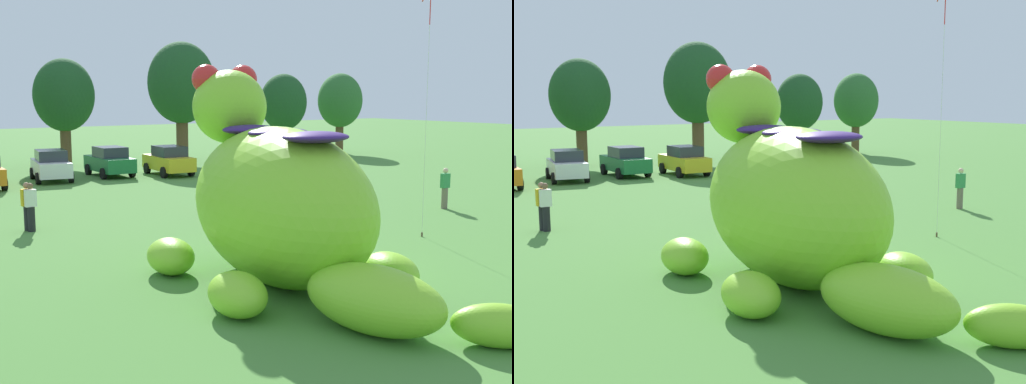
# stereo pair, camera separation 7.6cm
# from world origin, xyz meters

# --- Properties ---
(ground_plane) EXTENTS (160.00, 160.00, 0.00)m
(ground_plane) POSITION_xyz_m (0.00, 0.00, 0.00)
(ground_plane) COLOR #4C8438
(giant_inflatable_creature) EXTENTS (6.19, 11.18, 5.61)m
(giant_inflatable_creature) POSITION_xyz_m (-1.48, -0.23, 2.05)
(giant_inflatable_creature) COLOR #8CD12D
(giant_inflatable_creature) RESTS_ON ground
(car_white) EXTENTS (2.44, 4.32, 1.72)m
(car_white) POSITION_xyz_m (-0.05, 22.87, 0.86)
(car_white) COLOR white
(car_white) RESTS_ON ground
(car_green) EXTENTS (2.01, 4.14, 1.72)m
(car_green) POSITION_xyz_m (3.44, 23.09, 0.86)
(car_green) COLOR #1E7238
(car_green) RESTS_ON ground
(car_yellow) EXTENTS (2.12, 4.19, 1.72)m
(car_yellow) POSITION_xyz_m (6.53, 21.65, 0.86)
(car_yellow) COLOR yellow
(car_yellow) RESTS_ON ground
(tree_centre) EXTENTS (3.96, 3.96, 7.04)m
(tree_centre) POSITION_xyz_m (3.21, 30.01, 4.60)
(tree_centre) COLOR brown
(tree_centre) RESTS_ON ground
(tree_centre_right) EXTENTS (4.67, 4.67, 8.29)m
(tree_centre_right) POSITION_xyz_m (10.78, 27.91, 5.42)
(tree_centre_right) COLOR brown
(tree_centre_right) RESTS_ON ground
(tree_mid_right) EXTENTS (3.50, 3.50, 6.21)m
(tree_mid_right) POSITION_xyz_m (18.74, 26.79, 4.06)
(tree_mid_right) COLOR brown
(tree_mid_right) RESTS_ON ground
(tree_right) EXTENTS (3.58, 3.58, 6.35)m
(tree_right) POSITION_xyz_m (24.70, 27.19, 4.15)
(tree_right) COLOR brown
(tree_right) RESTS_ON ground
(spectator_near_inflatable) EXTENTS (0.38, 0.26, 1.71)m
(spectator_near_inflatable) POSITION_xyz_m (-4.88, 9.74, 0.85)
(spectator_near_inflatable) COLOR black
(spectator_near_inflatable) RESTS_ON ground
(spectator_mid_field) EXTENTS (0.38, 0.26, 1.71)m
(spectator_mid_field) POSITION_xyz_m (-4.93, 9.98, 0.85)
(spectator_mid_field) COLOR black
(spectator_mid_field) RESTS_ON ground
(spectator_by_cars) EXTENTS (0.38, 0.26, 1.71)m
(spectator_by_cars) POSITION_xyz_m (2.22, 9.12, 0.85)
(spectator_by_cars) COLOR #2D334C
(spectator_by_cars) RESTS_ON ground
(spectator_wandering) EXTENTS (0.38, 0.26, 1.71)m
(spectator_wandering) POSITION_xyz_m (1.37, 7.71, 0.85)
(spectator_wandering) COLOR #2D334C
(spectator_wandering) RESTS_ON ground
(spectator_far_side) EXTENTS (0.38, 0.26, 1.71)m
(spectator_far_side) POSITION_xyz_m (10.76, 4.73, 0.85)
(spectator_far_side) COLOR #726656
(spectator_far_side) RESTS_ON ground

